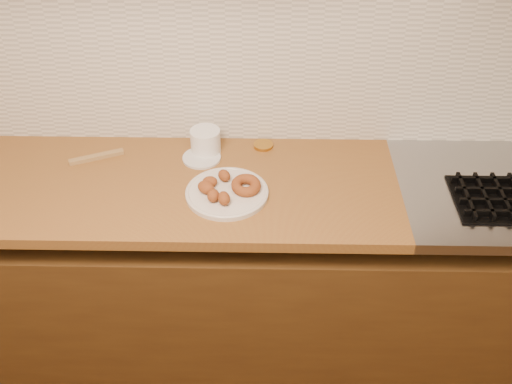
% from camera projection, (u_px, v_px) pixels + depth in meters
% --- Properties ---
extents(wall_back, '(4.00, 0.02, 2.70)m').
position_uv_depth(wall_back, '(258.00, 26.00, 2.07)').
color(wall_back, tan).
rests_on(wall_back, ground).
extents(base_cabinet, '(3.60, 0.60, 0.77)m').
position_uv_depth(base_cabinet, '(256.00, 284.00, 2.42)').
color(base_cabinet, '#4A2F12').
rests_on(base_cabinet, floor).
extents(butcher_block, '(2.30, 0.62, 0.04)m').
position_uv_depth(butcher_block, '(74.00, 185.00, 2.13)').
color(butcher_block, olive).
rests_on(butcher_block, base_cabinet).
extents(backsplash, '(3.60, 0.02, 0.60)m').
position_uv_depth(backsplash, '(258.00, 67.00, 2.15)').
color(backsplash, beige).
rests_on(backsplash, wall_back).
extents(donut_plate, '(0.28, 0.28, 0.02)m').
position_uv_depth(donut_plate, '(227.00, 193.00, 2.05)').
color(donut_plate, beige).
rests_on(donut_plate, butcher_block).
extents(ring_donut, '(0.13, 0.14, 0.05)m').
position_uv_depth(ring_donut, '(246.00, 185.00, 2.04)').
color(ring_donut, brown).
rests_on(ring_donut, donut_plate).
extents(fried_dough_chunks, '(0.13, 0.19, 0.05)m').
position_uv_depth(fried_dough_chunks, '(215.00, 188.00, 2.02)').
color(fried_dough_chunks, brown).
rests_on(fried_dough_chunks, donut_plate).
extents(plastic_tub, '(0.14, 0.14, 0.09)m').
position_uv_depth(plastic_tub, '(206.00, 141.00, 2.23)').
color(plastic_tub, white).
rests_on(plastic_tub, butcher_block).
extents(tub_lid, '(0.17, 0.17, 0.01)m').
position_uv_depth(tub_lid, '(202.00, 158.00, 2.22)').
color(tub_lid, silver).
rests_on(tub_lid, butcher_block).
extents(brass_jar_lid, '(0.10, 0.10, 0.01)m').
position_uv_depth(brass_jar_lid, '(263.00, 145.00, 2.28)').
color(brass_jar_lid, '#B7832D').
rests_on(brass_jar_lid, butcher_block).
extents(wooden_utensil, '(0.19, 0.10, 0.02)m').
position_uv_depth(wooden_utensil, '(97.00, 157.00, 2.22)').
color(wooden_utensil, olive).
rests_on(wooden_utensil, butcher_block).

